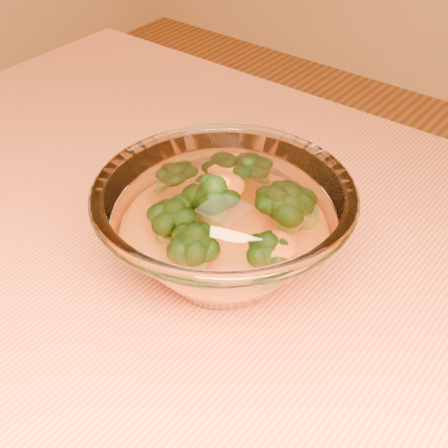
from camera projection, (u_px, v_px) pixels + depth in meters
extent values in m
cube|color=#C66A3B|center=(274.00, 382.00, 0.48)|extent=(1.20, 0.80, 0.04)
cylinder|color=olive|center=(131.00, 247.00, 1.19)|extent=(0.06, 0.06, 0.71)
ellipsoid|color=white|center=(224.00, 266.00, 0.55)|extent=(0.10, 0.10, 0.02)
torus|color=white|center=(224.00, 193.00, 0.50)|extent=(0.22, 0.22, 0.01)
ellipsoid|color=orange|center=(224.00, 247.00, 0.53)|extent=(0.13, 0.13, 0.04)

